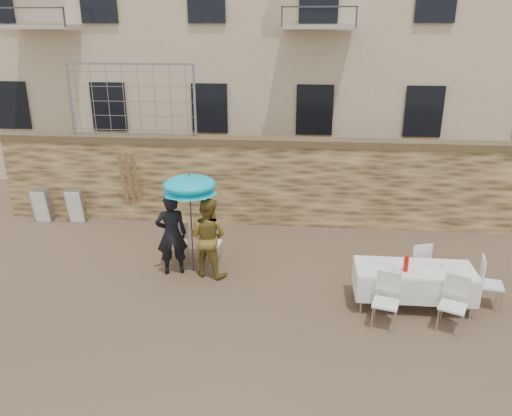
# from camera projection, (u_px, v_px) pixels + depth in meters

# --- Properties ---
(ground) EXTENTS (80.00, 80.00, 0.00)m
(ground) POSITION_uv_depth(u_px,v_px,m) (220.00, 327.00, 8.55)
(ground) COLOR brown
(ground) RESTS_ON ground
(stone_wall) EXTENTS (13.00, 0.50, 2.20)m
(stone_wall) POSITION_uv_depth(u_px,v_px,m) (251.00, 181.00, 12.85)
(stone_wall) COLOR #94754A
(stone_wall) RESTS_ON ground
(chain_link_fence) EXTENTS (3.20, 0.06, 1.80)m
(chain_link_fence) POSITION_uv_depth(u_px,v_px,m) (132.00, 101.00, 12.44)
(chain_link_fence) COLOR gray
(chain_link_fence) RESTS_ON stone_wall
(man_suit) EXTENTS (0.73, 0.58, 1.73)m
(man_suit) POSITION_uv_depth(u_px,v_px,m) (172.00, 234.00, 10.17)
(man_suit) COLOR black
(man_suit) RESTS_ON ground
(woman_dress) EXTENTS (0.97, 0.86, 1.68)m
(woman_dress) POSITION_uv_depth(u_px,v_px,m) (208.00, 237.00, 10.11)
(woman_dress) COLOR #AD8C34
(woman_dress) RESTS_ON ground
(umbrella) EXTENTS (1.10, 1.10, 1.96)m
(umbrella) POSITION_uv_depth(u_px,v_px,m) (190.00, 188.00, 9.89)
(umbrella) COLOR #3F3F44
(umbrella) RESTS_ON ground
(couple_chair_left) EXTENTS (0.60, 0.60, 0.96)m
(couple_chair_left) POSITION_uv_depth(u_px,v_px,m) (179.00, 241.00, 10.82)
(couple_chair_left) COLOR white
(couple_chair_left) RESTS_ON ground
(couple_chair_right) EXTENTS (0.50, 0.50, 0.96)m
(couple_chair_right) POSITION_uv_depth(u_px,v_px,m) (211.00, 242.00, 10.75)
(couple_chair_right) COLOR white
(couple_chair_right) RESTS_ON ground
(banquet_table) EXTENTS (2.10, 0.85, 0.78)m
(banquet_table) POSITION_uv_depth(u_px,v_px,m) (415.00, 270.00, 8.98)
(banquet_table) COLOR white
(banquet_table) RESTS_ON ground
(soda_bottle) EXTENTS (0.09, 0.09, 0.26)m
(soda_bottle) POSITION_uv_depth(u_px,v_px,m) (406.00, 264.00, 8.80)
(soda_bottle) COLOR red
(soda_bottle) RESTS_ON banquet_table
(table_chair_front_left) EXTENTS (0.59, 0.59, 0.96)m
(table_chair_front_left) POSITION_uv_depth(u_px,v_px,m) (386.00, 302.00, 8.42)
(table_chair_front_left) COLOR white
(table_chair_front_left) RESTS_ON ground
(table_chair_front_right) EXTENTS (0.64, 0.64, 0.96)m
(table_chair_front_right) POSITION_uv_depth(u_px,v_px,m) (453.00, 305.00, 8.32)
(table_chair_front_right) COLOR white
(table_chair_front_right) RESTS_ON ground
(table_chair_back) EXTENTS (0.61, 0.61, 0.96)m
(table_chair_back) POSITION_uv_depth(u_px,v_px,m) (416.00, 263.00, 9.79)
(table_chair_back) COLOR white
(table_chair_back) RESTS_ON ground
(table_chair_side) EXTENTS (0.56, 0.56, 0.96)m
(table_chair_side) POSITION_uv_depth(u_px,v_px,m) (491.00, 283.00, 9.03)
(table_chair_side) COLOR white
(table_chair_side) RESTS_ON ground
(chair_stack_left) EXTENTS (0.46, 0.40, 0.92)m
(chair_stack_left) POSITION_uv_depth(u_px,v_px,m) (45.00, 204.00, 13.15)
(chair_stack_left) COLOR white
(chair_stack_left) RESTS_ON ground
(chair_stack_right) EXTENTS (0.46, 0.32, 0.92)m
(chair_stack_right) POSITION_uv_depth(u_px,v_px,m) (77.00, 205.00, 13.07)
(chair_stack_right) COLOR white
(chair_stack_right) RESTS_ON ground
(wood_planks) EXTENTS (0.70, 0.20, 2.00)m
(wood_planks) POSITION_uv_depth(u_px,v_px,m) (136.00, 186.00, 12.80)
(wood_planks) COLOR #A37749
(wood_planks) RESTS_ON ground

